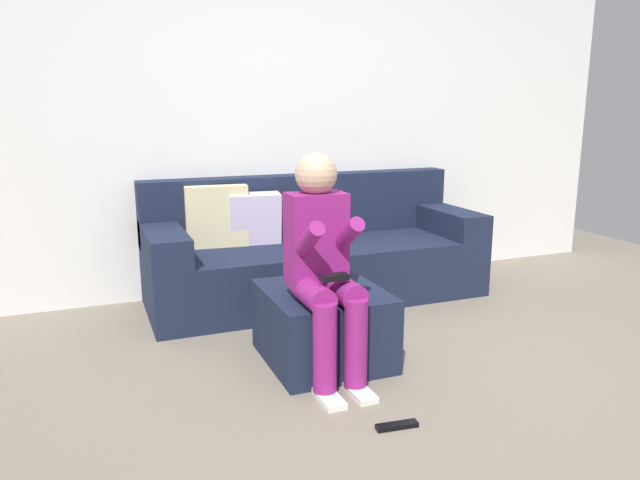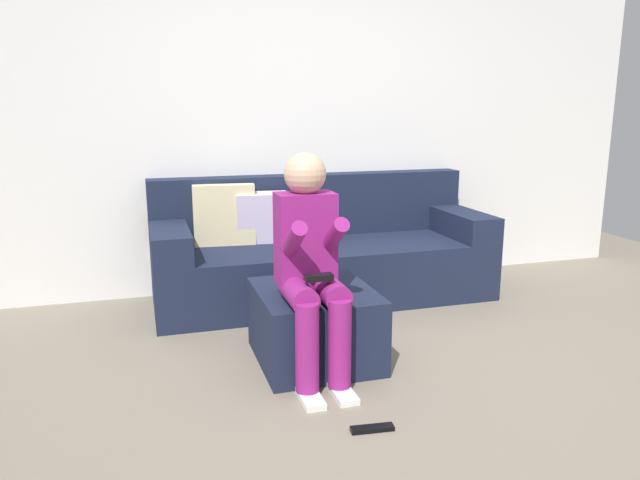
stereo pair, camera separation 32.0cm
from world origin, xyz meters
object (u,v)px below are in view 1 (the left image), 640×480
object	(u,v)px
person_seated	(324,260)
remote_near_ottoman	(397,426)
ottoman	(323,325)
couch_sectional	(312,255)

from	to	relation	value
person_seated	remote_near_ottoman	size ratio (longest dim) A/B	6.03
person_seated	ottoman	bearing A→B (deg)	68.28
remote_near_ottoman	couch_sectional	bearing A→B (deg)	86.23
couch_sectional	person_seated	size ratio (longest dim) A/B	2.08
couch_sectional	remote_near_ottoman	distance (m)	1.96
couch_sectional	ottoman	xyz separation A→B (m)	(-0.36, -1.10, -0.12)
couch_sectional	remote_near_ottoman	bearing A→B (deg)	-99.80
couch_sectional	remote_near_ottoman	world-z (taller)	couch_sectional
remote_near_ottoman	ottoman	bearing A→B (deg)	97.89
couch_sectional	remote_near_ottoman	size ratio (longest dim) A/B	12.55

